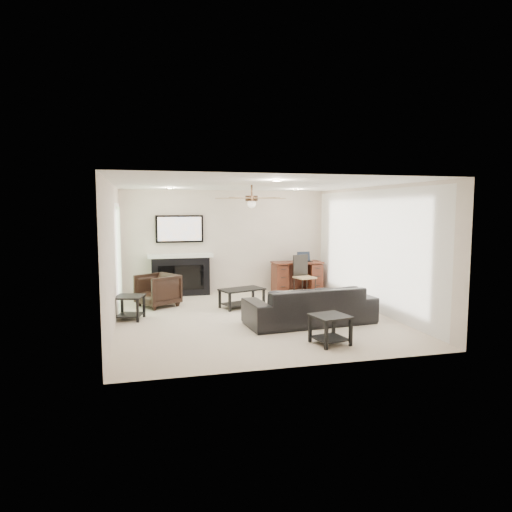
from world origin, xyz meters
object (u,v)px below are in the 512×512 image
object	(u,v)px
sofa	(310,305)
desk	(297,277)
fireplace_unit	(180,256)
coffee_table	(242,298)
armchair	(158,290)

from	to	relation	value
sofa	desk	bearing A→B (deg)	-109.76
fireplace_unit	desk	size ratio (longest dim) A/B	1.57
coffee_table	desk	distance (m)	2.18
sofa	fireplace_unit	world-z (taller)	fireplace_unit
armchair	desk	world-z (taller)	desk
armchair	desk	xyz separation A→B (m)	(3.39, 0.82, 0.04)
armchair	coffee_table	world-z (taller)	armchair
armchair	coffee_table	bearing A→B (deg)	40.87
sofa	desk	xyz separation A→B (m)	(0.79, 2.97, 0.04)
armchair	fireplace_unit	size ratio (longest dim) A/B	0.40
armchair	fireplace_unit	world-z (taller)	fireplace_unit
sofa	armchair	xyz separation A→B (m)	(-2.60, 2.15, 0.01)
armchair	coffee_table	distance (m)	1.79
fireplace_unit	desk	bearing A→B (deg)	-5.61
coffee_table	armchair	bearing A→B (deg)	143.47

